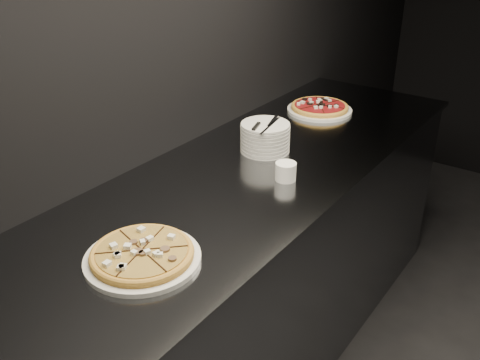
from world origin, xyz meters
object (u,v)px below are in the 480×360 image
Objects in this scene: plate_stack at (265,137)px; pizza_mushroom at (142,255)px; cutlery at (265,125)px; ramekin at (286,171)px; counter at (252,267)px; pizza_tomato at (320,108)px.

pizza_mushroom is at bearing -80.57° from plate_stack.
ramekin is (0.19, -0.16, -0.08)m from cutlery.
pizza_mushroom is (0.08, -0.67, 0.48)m from counter.
cutlery is at bearing 140.94° from ramekin.
counter is at bearing -89.08° from cutlery.
pizza_tomato is 0.75m from ramekin.
pizza_tomato is at bearing 77.57° from cutlery.
pizza_tomato is 4.09× the size of ramekin.
pizza_tomato is 0.57m from cutlery.
cutlery reaches higher than pizza_mushroom.
ramekin is (0.06, 0.66, 0.02)m from pizza_mushroom.
pizza_mushroom is at bearing -82.64° from pizza_tomato.
pizza_tomato is 0.54m from plate_stack.
plate_stack reaches higher than ramekin.
cutlery is (0.05, -0.56, 0.10)m from pizza_tomato.
plate_stack is at bearing -85.86° from pizza_tomato.
ramekin is at bearing -71.30° from pizza_tomato.
cutlery reaches higher than counter.
counter is 0.83m from pizza_mushroom.
pizza_mushroom is 1.39m from pizza_tomato.
cutlery is (-0.13, 0.82, 0.10)m from pizza_mushroom.
cutlery is at bearing 108.17° from counter.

